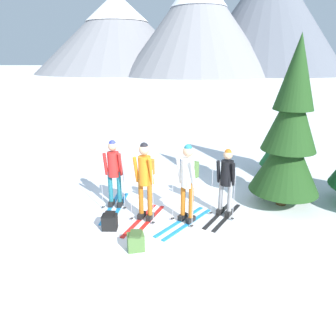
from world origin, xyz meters
TOP-DOWN VIEW (x-y plane):
  - ground_plane at (0.00, 0.00)m, footprint 400.00×400.00m
  - skier_in_red at (-1.16, 0.39)m, footprint 0.61×1.81m
  - skier_in_orange at (-0.33, -0.24)m, footprint 0.85×1.70m
  - skier_in_white at (0.62, -0.30)m, footprint 1.32×1.63m
  - skier_in_black at (1.51, 0.03)m, footprint 1.05×1.52m
  - pine_tree_near at (3.71, 2.91)m, footprint 1.43×1.43m
  - pine_tree_mid at (3.04, 0.69)m, footprint 1.69×1.69m
  - backpack_on_snow_front at (-1.06, -0.73)m, footprint 0.33×0.28m
  - backpack_on_snow_beside at (-0.39, -1.50)m, footprint 0.37×0.32m
  - mountain_ridge_distant at (3.05, 76.91)m, footprint 77.82×50.80m

SIDE VIEW (x-z plane):
  - ground_plane at x=0.00m, z-range 0.00..0.00m
  - backpack_on_snow_front at x=-1.06m, z-range 0.00..0.38m
  - backpack_on_snow_beside at x=-0.39m, z-range 0.00..0.38m
  - skier_in_black at x=1.51m, z-range 0.07..1.70m
  - skier_in_red at x=-1.16m, z-range 0.08..1.79m
  - skier_in_white at x=0.62m, z-range 0.12..1.94m
  - skier_in_orange at x=-0.33m, z-range 0.13..1.96m
  - pine_tree_near at x=3.71m, z-range -0.15..3.31m
  - pine_tree_mid at x=3.04m, z-range -0.17..3.90m
  - mountain_ridge_distant at x=3.05m, z-range -1.55..24.71m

